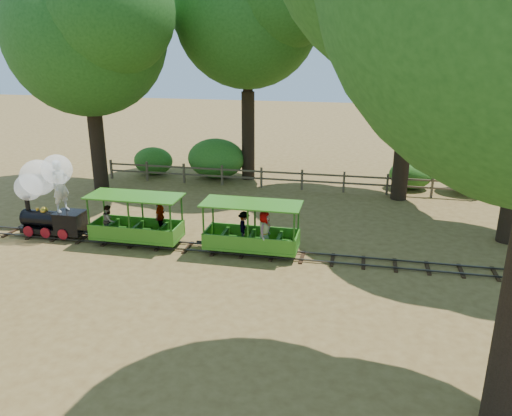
% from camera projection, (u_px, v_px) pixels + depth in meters
% --- Properties ---
extents(ground, '(90.00, 90.00, 0.00)m').
position_uv_depth(ground, '(244.00, 253.00, 16.98)').
color(ground, olive).
rests_on(ground, ground).
extents(track, '(22.00, 1.00, 0.10)m').
position_uv_depth(track, '(244.00, 251.00, 16.96)').
color(track, '#3F3D3A').
rests_on(track, ground).
extents(locomotive, '(2.73, 1.28, 3.14)m').
position_uv_depth(locomotive, '(45.00, 190.00, 17.93)').
color(locomotive, black).
rests_on(locomotive, ground).
extents(carriage_front, '(3.28, 1.41, 1.71)m').
position_uv_depth(carriage_front, '(137.00, 224.00, 17.53)').
color(carriage_front, '#35801B').
rests_on(carriage_front, track).
extents(carriage_rear, '(3.28, 1.34, 1.71)m').
position_uv_depth(carriage_rear, '(253.00, 233.00, 16.65)').
color(carriage_rear, '#35801B').
rests_on(carriage_rear, track).
extents(oak_nw, '(8.91, 7.84, 10.69)m').
position_uv_depth(oak_nw, '(86.00, 26.00, 21.93)').
color(oak_nw, '#2D2116').
rests_on(oak_nw, ground).
extents(oak_nc, '(8.75, 7.70, 11.57)m').
position_uv_depth(oak_nc, '(247.00, 6.00, 23.60)').
color(oak_nc, '#2D2116').
rests_on(oak_nc, ground).
extents(oak_ne, '(8.36, 7.36, 10.94)m').
position_uv_depth(oak_ne, '(415.00, 13.00, 20.42)').
color(oak_ne, '#2D2116').
rests_on(oak_ne, ground).
extents(fence, '(18.10, 0.10, 1.00)m').
position_uv_depth(fence, '(282.00, 177.00, 24.22)').
color(fence, brown).
rests_on(fence, ground).
extents(shrub_west, '(2.13, 1.63, 1.47)m').
position_uv_depth(shrub_west, '(153.00, 161.00, 26.79)').
color(shrub_west, '#2D6B1E').
rests_on(shrub_west, ground).
extents(shrub_mid_w, '(3.00, 2.30, 2.07)m').
position_uv_depth(shrub_mid_w, '(216.00, 158.00, 26.00)').
color(shrub_mid_w, '#2D6B1E').
rests_on(shrub_mid_w, ground).
extents(shrub_mid_e, '(2.05, 1.58, 1.42)m').
position_uv_depth(shrub_mid_e, '(411.00, 174.00, 24.17)').
color(shrub_mid_e, '#2D6B1E').
rests_on(shrub_mid_e, ground).
extents(shrub_east, '(2.74, 2.10, 1.89)m').
position_uv_depth(shrub_east, '(474.00, 173.00, 23.53)').
color(shrub_east, '#2D6B1E').
rests_on(shrub_east, ground).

